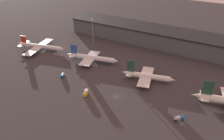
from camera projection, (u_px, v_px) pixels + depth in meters
name	position (u px, v px, depth m)	size (l,w,h in m)	color
ground	(116.00, 96.00, 134.79)	(600.00, 600.00, 0.00)	#383538
terminal_building	(165.00, 38.00, 198.54)	(190.75, 29.18, 15.24)	#4C515B
airplane_0	(40.00, 47.00, 193.09)	(46.28, 38.65, 11.33)	silver
airplane_1	(92.00, 58.00, 172.65)	(43.55, 27.72, 13.09)	white
airplane_2	(147.00, 76.00, 148.97)	(36.35, 28.22, 13.42)	white
service_vehicle_0	(179.00, 118.00, 115.67)	(5.23, 5.20, 2.61)	#195199
service_vehicle_1	(63.00, 76.00, 153.09)	(3.78, 4.87, 2.76)	#195199
service_vehicle_2	(86.00, 93.00, 134.76)	(3.61, 5.35, 3.49)	gold
lamp_post_0	(93.00, 29.00, 194.05)	(1.80, 1.80, 25.50)	slate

